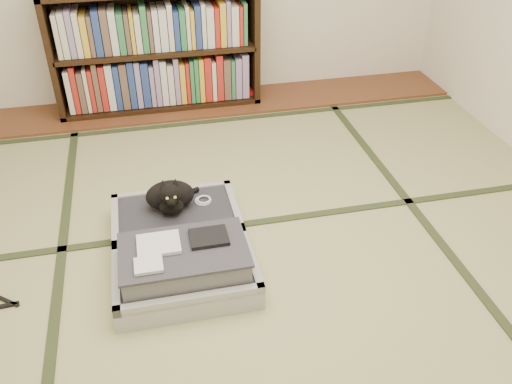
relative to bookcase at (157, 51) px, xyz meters
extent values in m
plane|color=tan|center=(0.34, -2.07, -0.45)|extent=(4.50, 4.50, 0.00)
cube|color=brown|center=(0.34, -0.07, -0.44)|extent=(4.00, 0.50, 0.02)
cube|color=red|center=(0.67, -0.04, -0.40)|extent=(0.16, 0.12, 0.07)
cube|color=#2D381E|center=(-0.66, -2.07, -0.45)|extent=(0.05, 4.50, 0.01)
cube|color=#2D381E|center=(1.34, -2.07, -0.45)|extent=(0.05, 4.50, 0.01)
cube|color=#2D381E|center=(0.34, -1.67, -0.45)|extent=(4.00, 0.05, 0.01)
cube|color=#2D381E|center=(0.34, -0.37, -0.45)|extent=(4.00, 0.05, 0.01)
cube|color=black|center=(-0.75, 0.00, 0.02)|extent=(0.04, 0.35, 0.99)
cube|color=black|center=(0.75, 0.00, 0.02)|extent=(0.04, 0.35, 0.99)
cube|color=black|center=(0.00, 0.00, -0.42)|extent=(1.54, 0.35, 0.04)
cube|color=black|center=(0.00, 0.00, 0.02)|extent=(1.47, 0.35, 0.03)
cube|color=black|center=(0.00, 0.17, 0.02)|extent=(1.54, 0.02, 0.99)
cube|color=gray|center=(0.00, -0.02, -0.20)|extent=(1.38, 0.25, 0.42)
cube|color=gray|center=(0.00, -0.02, 0.21)|extent=(1.38, 0.25, 0.37)
cube|color=#9FA0A4|center=(-0.05, -2.09, -0.39)|extent=(0.68, 0.45, 0.12)
cube|color=#2B2B32|center=(-0.05, -2.09, -0.36)|extent=(0.61, 0.38, 0.09)
cube|color=#9FA0A4|center=(-0.05, -2.30, -0.33)|extent=(0.68, 0.04, 0.05)
cube|color=#9FA0A4|center=(-0.05, -1.89, -0.33)|extent=(0.68, 0.04, 0.05)
cube|color=#9FA0A4|center=(-0.37, -2.09, -0.33)|extent=(0.04, 0.45, 0.05)
cube|color=#9FA0A4|center=(0.28, -2.09, -0.33)|extent=(0.04, 0.45, 0.05)
cube|color=#9FA0A4|center=(-0.05, -1.64, -0.39)|extent=(0.68, 0.45, 0.12)
cube|color=#2B2B32|center=(-0.05, -1.64, -0.36)|extent=(0.61, 0.38, 0.09)
cube|color=#9FA0A4|center=(-0.05, -1.85, -0.33)|extent=(0.68, 0.04, 0.05)
cube|color=#9FA0A4|center=(-0.05, -1.43, -0.33)|extent=(0.68, 0.04, 0.05)
cube|color=#9FA0A4|center=(-0.37, -1.64, -0.33)|extent=(0.04, 0.45, 0.05)
cube|color=#9FA0A4|center=(0.28, -1.64, -0.33)|extent=(0.04, 0.45, 0.05)
cylinder|color=black|center=(-0.05, -1.87, -0.32)|extent=(0.61, 0.02, 0.02)
cube|color=gray|center=(-0.05, -2.09, -0.28)|extent=(0.58, 0.35, 0.12)
cube|color=#3F3E46|center=(-0.05, -2.09, -0.21)|extent=(0.60, 0.37, 0.01)
cube|color=silver|center=(-0.16, -2.05, -0.19)|extent=(0.20, 0.16, 0.02)
cube|color=black|center=(0.08, -2.05, -0.19)|extent=(0.18, 0.15, 0.02)
cube|color=silver|center=(-0.21, -2.19, -0.19)|extent=(0.13, 0.11, 0.02)
cube|color=white|center=(-0.25, -2.31, -0.39)|extent=(0.05, 0.01, 0.04)
cube|color=white|center=(-0.14, -2.31, -0.40)|extent=(0.05, 0.01, 0.03)
cube|color=orange|center=(0.18, -2.31, -0.39)|extent=(0.05, 0.01, 0.03)
cube|color=#197F33|center=(0.12, -2.31, -0.37)|extent=(0.04, 0.01, 0.03)
ellipsoid|color=black|center=(-0.07, -1.59, -0.24)|extent=(0.26, 0.17, 0.16)
ellipsoid|color=black|center=(-0.07, -1.67, -0.26)|extent=(0.13, 0.09, 0.09)
ellipsoid|color=black|center=(-0.07, -1.70, -0.16)|extent=(0.11, 0.10, 0.11)
sphere|color=black|center=(-0.07, -1.74, -0.18)|extent=(0.05, 0.05, 0.05)
cone|color=black|center=(-0.10, -1.68, -0.10)|extent=(0.04, 0.05, 0.05)
cone|color=black|center=(-0.03, -1.68, -0.10)|extent=(0.04, 0.05, 0.05)
sphere|color=#A5BF33|center=(-0.09, -1.75, -0.15)|extent=(0.02, 0.02, 0.02)
sphere|color=#A5BF33|center=(-0.05, -1.75, -0.15)|extent=(0.02, 0.02, 0.02)
cylinder|color=black|center=(0.03, -1.51, -0.30)|extent=(0.16, 0.10, 0.03)
torus|color=white|center=(0.11, -1.57, -0.32)|extent=(0.09, 0.09, 0.01)
torus|color=white|center=(0.12, -1.58, -0.30)|extent=(0.08, 0.08, 0.01)
cube|color=black|center=(-0.92, -1.99, -0.44)|extent=(0.17, 0.14, 0.01)
camera|label=1|loc=(-0.14, -4.05, 1.44)|focal=38.00mm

